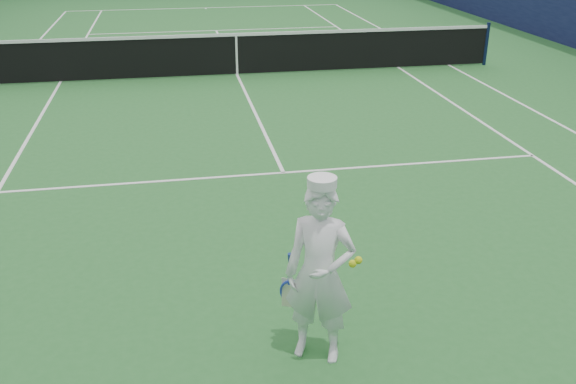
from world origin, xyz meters
name	(u,v)px	position (x,y,z in m)	size (l,w,h in m)	color
ground	(237,75)	(0.00, 0.00, 0.00)	(80.00, 80.00, 0.00)	#256229
court_markings	(237,75)	(0.00, 0.00, 0.00)	(11.03, 23.83, 0.01)	white
tennis_net	(237,52)	(0.00, 0.00, 0.55)	(12.88, 0.09, 1.07)	#141E4C
tennis_player	(320,273)	(-0.45, -10.72, 0.84)	(0.72, 0.71, 1.72)	white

